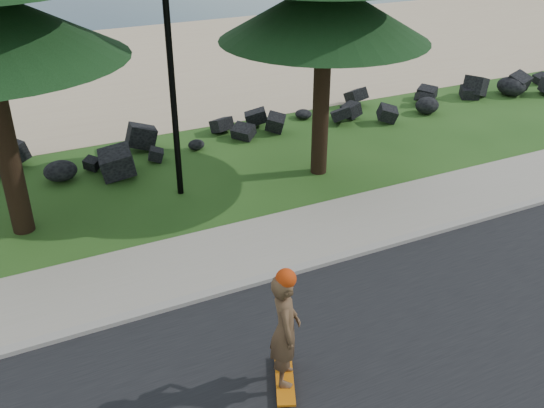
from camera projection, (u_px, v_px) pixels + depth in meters
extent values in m
plane|color=#224A17|center=(234.00, 260.00, 11.69)|extent=(160.00, 160.00, 0.00)
cube|color=#A19A91|center=(253.00, 282.00, 10.95)|extent=(160.00, 0.20, 0.10)
cube|color=#A09886|center=(230.00, 253.00, 11.83)|extent=(160.00, 2.00, 0.08)
cube|color=tan|center=(86.00, 73.00, 23.19)|extent=(160.00, 15.00, 0.01)
cylinder|color=black|center=(167.00, 18.00, 12.35)|extent=(0.14, 0.14, 8.00)
cube|color=orange|center=(285.00, 378.00, 8.76)|extent=(0.67, 1.07, 0.04)
imported|color=brown|center=(285.00, 329.00, 8.34)|extent=(0.65, 0.76, 1.77)
sphere|color=red|center=(286.00, 279.00, 7.94)|extent=(0.28, 0.28, 0.28)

